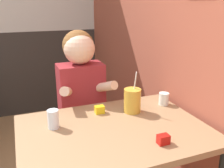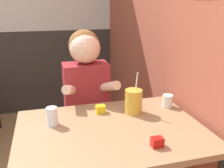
% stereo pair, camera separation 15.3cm
% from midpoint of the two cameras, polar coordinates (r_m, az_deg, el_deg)
% --- Properties ---
extents(brick_wall_right, '(0.08, 4.60, 2.70)m').
position_cam_midpoint_polar(brick_wall_right, '(2.31, 4.70, 15.58)').
color(brick_wall_right, '#9E4C38').
rests_on(brick_wall_right, ground_plane).
extents(main_table, '(1.07, 0.78, 0.76)m').
position_cam_midpoint_polar(main_table, '(1.50, -2.57, -12.44)').
color(main_table, '#93704C').
rests_on(main_table, ground_plane).
extents(person_seated, '(0.42, 0.42, 1.27)m').
position_cam_midpoint_polar(person_seated, '(1.98, -9.19, -4.61)').
color(person_seated, maroon).
rests_on(person_seated, ground_plane).
extents(cocktail_pitcher, '(0.11, 0.11, 0.28)m').
position_cam_midpoint_polar(cocktail_pitcher, '(1.64, 2.02, -3.84)').
color(cocktail_pitcher, gold).
rests_on(cocktail_pitcher, main_table).
extents(glass_near_pitcher, '(0.07, 0.07, 0.11)m').
position_cam_midpoint_polar(glass_near_pitcher, '(1.50, -16.18, -7.78)').
color(glass_near_pitcher, silver).
rests_on(glass_near_pitcher, main_table).
extents(glass_center, '(0.07, 0.07, 0.09)m').
position_cam_midpoint_polar(glass_center, '(1.79, 9.37, -3.41)').
color(glass_center, silver).
rests_on(glass_center, main_table).
extents(condiment_ketchup, '(0.06, 0.04, 0.05)m').
position_cam_midpoint_polar(condiment_ketchup, '(1.32, 8.35, -12.51)').
color(condiment_ketchup, '#B7140F').
rests_on(condiment_ketchup, main_table).
extents(condiment_mustard, '(0.06, 0.04, 0.05)m').
position_cam_midpoint_polar(condiment_mustard, '(1.65, -5.53, -5.90)').
color(condiment_mustard, yellow).
rests_on(condiment_mustard, main_table).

